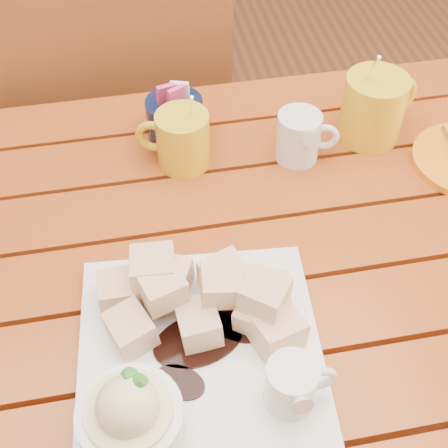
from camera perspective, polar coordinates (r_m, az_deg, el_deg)
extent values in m
cube|color=maroon|center=(0.75, 2.04, -17.28)|extent=(1.20, 0.11, 0.03)
cube|color=maroon|center=(0.80, 0.29, -10.02)|extent=(1.20, 0.11, 0.03)
cube|color=maroon|center=(0.87, -1.15, -3.74)|extent=(1.20, 0.11, 0.03)
cube|color=maroon|center=(0.94, -2.36, 1.61)|extent=(1.20, 0.11, 0.03)
cube|color=maroon|center=(1.03, -3.39, 6.14)|extent=(1.20, 0.11, 0.03)
cube|color=maroon|center=(1.11, -4.28, 9.98)|extent=(1.20, 0.11, 0.03)
cube|color=maroon|center=(1.16, -4.25, 8.34)|extent=(1.12, 0.04, 0.08)
cylinder|color=maroon|center=(1.52, 17.55, 0.86)|extent=(0.06, 0.06, 0.72)
cube|color=white|center=(0.76, -2.18, -11.54)|extent=(0.31, 0.31, 0.02)
cube|color=#D37F40|center=(0.79, -9.52, -6.16)|extent=(0.05, 0.05, 0.04)
cube|color=#D37F40|center=(0.74, -0.31, -5.55)|extent=(0.06, 0.06, 0.04)
cube|color=#D37F40|center=(0.75, 4.88, -9.66)|extent=(0.06, 0.06, 0.04)
cube|color=#D37F40|center=(0.79, -4.90, -4.92)|extent=(0.07, 0.07, 0.04)
cube|color=#D37F40|center=(0.78, 3.80, -6.27)|extent=(0.07, 0.07, 0.04)
cube|color=#D37F40|center=(0.75, -8.53, -9.48)|extent=(0.07, 0.07, 0.04)
cube|color=#D37F40|center=(0.76, 3.47, -8.21)|extent=(0.07, 0.07, 0.04)
cube|color=#D37F40|center=(0.74, -5.67, -5.82)|extent=(0.06, 0.06, 0.04)
cube|color=#D37F40|center=(0.75, -2.33, -9.06)|extent=(0.05, 0.05, 0.04)
cube|color=#D37F40|center=(0.79, 0.15, -4.94)|extent=(0.07, 0.07, 0.04)
cube|color=#D37F40|center=(0.73, 3.73, -6.48)|extent=(0.07, 0.07, 0.04)
cube|color=#D37F40|center=(0.76, -6.51, -4.09)|extent=(0.06, 0.06, 0.04)
cylinder|color=white|center=(0.70, -8.48, -17.39)|extent=(0.11, 0.11, 0.05)
cylinder|color=beige|center=(0.68, -8.60, -16.96)|extent=(0.09, 0.09, 0.03)
sphere|color=beige|center=(0.67, -8.81, -16.16)|extent=(0.07, 0.07, 0.07)
cone|color=#33862B|center=(0.64, -7.77, -14.24)|extent=(0.04, 0.04, 0.03)
cone|color=#33862B|center=(0.65, -8.85, -13.67)|extent=(0.03, 0.03, 0.03)
cylinder|color=white|center=(0.70, 6.14, -14.39)|extent=(0.06, 0.06, 0.06)
cylinder|color=black|center=(0.68, 6.33, -13.33)|extent=(0.05, 0.05, 0.01)
cone|color=white|center=(0.67, 6.96, -15.61)|extent=(0.02, 0.02, 0.03)
torus|color=white|center=(0.71, 8.80, -13.78)|extent=(0.04, 0.01, 0.04)
cylinder|color=gold|center=(0.96, -3.76, 7.68)|extent=(0.08, 0.08, 0.09)
cylinder|color=black|center=(0.94, -3.88, 9.46)|extent=(0.07, 0.07, 0.01)
torus|color=gold|center=(0.97, -6.50, 7.96)|extent=(0.06, 0.03, 0.06)
cylinder|color=silver|center=(0.95, -3.11, 9.60)|extent=(0.01, 0.06, 0.12)
cylinder|color=gold|center=(1.03, 13.44, 10.24)|extent=(0.10, 0.10, 0.11)
cylinder|color=black|center=(1.01, 13.91, 12.32)|extent=(0.08, 0.08, 0.01)
torus|color=gold|center=(1.07, 15.76, 11.12)|extent=(0.07, 0.04, 0.07)
cylinder|color=silver|center=(1.01, 12.73, 12.27)|extent=(0.01, 0.07, 0.14)
cylinder|color=white|center=(0.98, 6.79, 7.91)|extent=(0.07, 0.07, 0.08)
cylinder|color=white|center=(0.96, 6.98, 9.57)|extent=(0.05, 0.05, 0.01)
cone|color=white|center=(0.94, 7.50, 7.91)|extent=(0.03, 0.03, 0.03)
torus|color=white|center=(0.99, 9.05, 8.24)|extent=(0.05, 0.02, 0.05)
cylinder|color=#0B1433|center=(1.03, -4.51, 9.61)|extent=(0.09, 0.09, 0.07)
cube|color=#D3397B|center=(1.00, -5.33, 11.56)|extent=(0.03, 0.02, 0.04)
cube|color=white|center=(1.00, -4.03, 11.86)|extent=(0.03, 0.02, 0.04)
cube|color=#D3397B|center=(0.99, -4.48, 11.34)|extent=(0.03, 0.03, 0.04)
cube|color=brown|center=(1.55, -10.02, 9.28)|extent=(0.50, 0.50, 0.03)
cylinder|color=brown|center=(1.87, -4.25, 8.19)|extent=(0.04, 0.04, 0.45)
cylinder|color=brown|center=(1.85, -16.05, 5.62)|extent=(0.04, 0.04, 0.45)
cylinder|color=brown|center=(1.60, -0.80, -0.32)|extent=(0.04, 0.04, 0.45)
cylinder|color=brown|center=(1.57, -14.53, -3.44)|extent=(0.04, 0.04, 0.45)
cube|color=brown|center=(1.23, -9.83, 12.88)|extent=(0.45, 0.08, 0.48)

